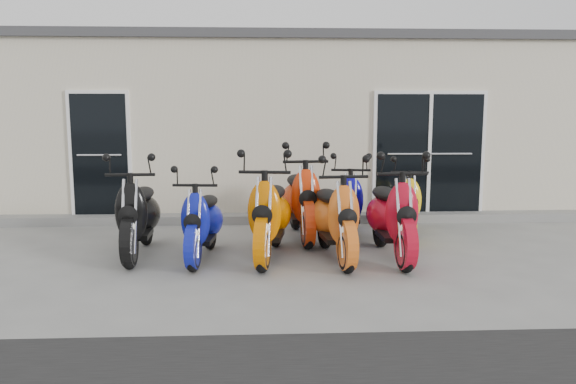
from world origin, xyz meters
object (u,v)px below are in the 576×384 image
at_px(scooter_front_black, 138,204).
at_px(scooter_back_red, 301,189).
at_px(scooter_back_blue, 350,194).
at_px(scooter_front_blue, 202,211).
at_px(scooter_front_orange_b, 335,206).
at_px(scooter_front_orange_a, 270,203).
at_px(scooter_front_red, 392,204).
at_px(scooter_back_yellow, 405,195).

relative_size(scooter_front_black, scooter_back_red, 0.94).
bearing_deg(scooter_front_black, scooter_back_blue, 17.07).
bearing_deg(scooter_front_black, scooter_front_blue, -16.57).
bearing_deg(scooter_back_red, scooter_front_orange_b, -78.08).
relative_size(scooter_front_orange_a, scooter_front_red, 1.02).
bearing_deg(scooter_front_orange_a, scooter_back_blue, 53.62).
height_order(scooter_front_red, scooter_back_blue, scooter_front_red).
xyz_separation_m(scooter_front_orange_b, scooter_back_blue, (0.41, 1.38, -0.04)).
bearing_deg(scooter_front_blue, scooter_front_orange_a, 6.30).
relative_size(scooter_front_black, scooter_front_blue, 1.11).
xyz_separation_m(scooter_front_black, scooter_back_red, (2.28, 0.95, 0.04)).
height_order(scooter_front_black, scooter_front_orange_a, scooter_front_orange_a).
xyz_separation_m(scooter_front_orange_a, scooter_back_blue, (1.27, 1.28, -0.07)).
xyz_separation_m(scooter_front_orange_a, scooter_front_red, (1.62, -0.09, -0.01)).
relative_size(scooter_front_orange_b, scooter_back_yellow, 1.11).
bearing_deg(scooter_front_blue, scooter_back_blue, 36.12).
bearing_deg(scooter_front_blue, scooter_front_red, 3.60).
distance_m(scooter_front_black, scooter_back_blue, 3.23).
relative_size(scooter_front_black, scooter_front_orange_b, 1.00).
bearing_deg(scooter_front_orange_b, scooter_back_yellow, 41.65).
distance_m(scooter_front_orange_a, scooter_back_yellow, 2.53).
distance_m(scooter_front_orange_b, scooter_back_red, 1.31).
xyz_separation_m(scooter_front_blue, scooter_back_red, (1.39, 1.17, 0.12)).
xyz_separation_m(scooter_front_black, scooter_back_yellow, (3.94, 1.11, -0.07)).
bearing_deg(scooter_back_red, scooter_front_black, -161.33).
bearing_deg(scooter_back_yellow, scooter_front_orange_a, -142.00).
bearing_deg(scooter_front_red, scooter_back_red, 130.76).
xyz_separation_m(scooter_front_orange_a, scooter_front_orange_b, (0.86, -0.11, -0.03)).
xyz_separation_m(scooter_front_red, scooter_back_yellow, (0.54, 1.40, -0.09)).
height_order(scooter_front_blue, scooter_back_blue, scooter_back_blue).
bearing_deg(scooter_front_red, scooter_back_yellow, 67.59).
xyz_separation_m(scooter_front_red, scooter_back_blue, (-0.35, 1.37, -0.06)).
bearing_deg(scooter_back_red, scooter_back_yellow, 1.51).
bearing_deg(scooter_front_orange_a, scooter_front_blue, -170.49).
height_order(scooter_front_black, scooter_back_blue, scooter_front_black).
bearing_deg(scooter_front_orange_a, scooter_front_black, -178.28).
height_order(scooter_front_orange_b, scooter_front_red, scooter_front_red).
distance_m(scooter_front_orange_b, scooter_back_yellow, 1.93).
xyz_separation_m(scooter_front_orange_a, scooter_back_yellow, (2.16, 1.31, -0.10)).
xyz_separation_m(scooter_front_blue, scooter_front_orange_a, (0.89, 0.02, 0.10)).
distance_m(scooter_front_black, scooter_back_yellow, 4.09).
height_order(scooter_front_black, scooter_back_yellow, scooter_front_black).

